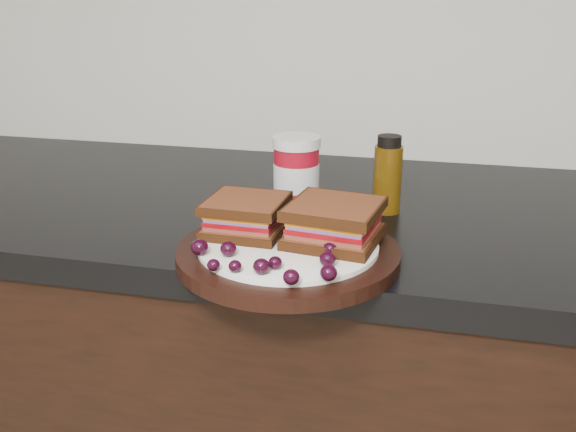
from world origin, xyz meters
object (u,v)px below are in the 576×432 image
at_px(plate, 288,254).
at_px(oil_bottle, 388,174).
at_px(sandwich_left, 246,215).
at_px(condiment_jar, 296,171).

xyz_separation_m(plate, oil_bottle, (0.10, 0.22, 0.05)).
xyz_separation_m(plate, sandwich_left, (-0.06, 0.03, 0.04)).
relative_size(sandwich_left, condiment_jar, 0.90).
height_order(plate, sandwich_left, sandwich_left).
distance_m(plate, oil_bottle, 0.25).
bearing_deg(plate, condiment_jar, 100.28).
distance_m(plate, condiment_jar, 0.23).
relative_size(plate, sandwich_left, 2.83).
relative_size(condiment_jar, oil_bottle, 0.93).
relative_size(plate, condiment_jar, 2.55).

